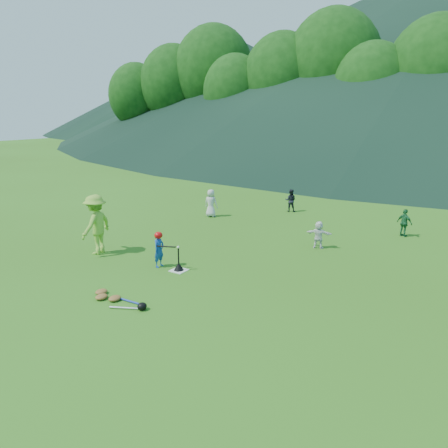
{
  "coord_description": "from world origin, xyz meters",
  "views": [
    {
      "loc": [
        7.81,
        -9.6,
        4.65
      ],
      "look_at": [
        0.0,
        2.5,
        0.9
      ],
      "focal_mm": 35.0,
      "sensor_mm": 36.0,
      "label": 1
    }
  ],
  "objects_px": {
    "batting_tee": "(179,267)",
    "fielder_d": "(319,235)",
    "fielder_b": "(291,200)",
    "batter_child": "(159,250)",
    "adult_coach": "(96,224)",
    "fielder_c": "(404,223)",
    "home_plate": "(179,270)",
    "fielder_a": "(211,203)",
    "equipment_pile": "(114,298)"
  },
  "relations": [
    {
      "from": "fielder_c",
      "to": "fielder_d",
      "type": "xyz_separation_m",
      "value": [
        -2.2,
        -3.15,
        -0.05
      ]
    },
    {
      "from": "adult_coach",
      "to": "fielder_c",
      "type": "xyz_separation_m",
      "value": [
        8.22,
        7.7,
        -0.47
      ]
    },
    {
      "from": "fielder_c",
      "to": "adult_coach",
      "type": "bearing_deg",
      "value": 65.81
    },
    {
      "from": "batting_tee",
      "to": "home_plate",
      "type": "bearing_deg",
      "value": 0.0
    },
    {
      "from": "fielder_a",
      "to": "fielder_b",
      "type": "distance_m",
      "value": 3.88
    },
    {
      "from": "fielder_b",
      "to": "fielder_c",
      "type": "distance_m",
      "value": 5.62
    },
    {
      "from": "batting_tee",
      "to": "fielder_d",
      "type": "bearing_deg",
      "value": 58.51
    },
    {
      "from": "fielder_b",
      "to": "equipment_pile",
      "type": "height_order",
      "value": "fielder_b"
    },
    {
      "from": "fielder_b",
      "to": "fielder_d",
      "type": "height_order",
      "value": "fielder_b"
    },
    {
      "from": "batting_tee",
      "to": "fielder_b",
      "type": "bearing_deg",
      "value": 93.22
    },
    {
      "from": "fielder_a",
      "to": "batting_tee",
      "type": "distance_m",
      "value": 6.96
    },
    {
      "from": "home_plate",
      "to": "batting_tee",
      "type": "relative_size",
      "value": 0.66
    },
    {
      "from": "batter_child",
      "to": "fielder_a",
      "type": "xyz_separation_m",
      "value": [
        -2.37,
        6.25,
        0.08
      ]
    },
    {
      "from": "fielder_c",
      "to": "fielder_b",
      "type": "bearing_deg",
      "value": 6.54
    },
    {
      "from": "adult_coach",
      "to": "home_plate",
      "type": "bearing_deg",
      "value": 82.51
    },
    {
      "from": "home_plate",
      "to": "batting_tee",
      "type": "xyz_separation_m",
      "value": [
        0.0,
        0.0,
        0.12
      ]
    },
    {
      "from": "fielder_b",
      "to": "batting_tee",
      "type": "height_order",
      "value": "fielder_b"
    },
    {
      "from": "batter_child",
      "to": "batting_tee",
      "type": "distance_m",
      "value": 0.83
    },
    {
      "from": "batter_child",
      "to": "fielder_a",
      "type": "distance_m",
      "value": 6.69
    },
    {
      "from": "adult_coach",
      "to": "fielder_b",
      "type": "relative_size",
      "value": 1.87
    },
    {
      "from": "adult_coach",
      "to": "fielder_a",
      "type": "relative_size",
      "value": 1.61
    },
    {
      "from": "adult_coach",
      "to": "fielder_d",
      "type": "xyz_separation_m",
      "value": [
        6.02,
        4.55,
        -0.51
      ]
    },
    {
      "from": "fielder_d",
      "to": "equipment_pile",
      "type": "height_order",
      "value": "fielder_d"
    },
    {
      "from": "fielder_a",
      "to": "batting_tee",
      "type": "height_order",
      "value": "fielder_a"
    },
    {
      "from": "home_plate",
      "to": "equipment_pile",
      "type": "relative_size",
      "value": 0.25
    },
    {
      "from": "fielder_b",
      "to": "fielder_d",
      "type": "bearing_deg",
      "value": 105.9
    },
    {
      "from": "home_plate",
      "to": "fielder_b",
      "type": "distance_m",
      "value": 9.13
    },
    {
      "from": "batter_child",
      "to": "home_plate",
      "type": "bearing_deg",
      "value": -88.66
    },
    {
      "from": "batter_child",
      "to": "fielder_d",
      "type": "height_order",
      "value": "batter_child"
    },
    {
      "from": "fielder_b",
      "to": "batter_child",
      "type": "bearing_deg",
      "value": 70.41
    },
    {
      "from": "adult_coach",
      "to": "fielder_a",
      "type": "xyz_separation_m",
      "value": [
        0.24,
        6.37,
        -0.38
      ]
    },
    {
      "from": "batter_child",
      "to": "fielder_a",
      "type": "bearing_deg",
      "value": 18.86
    },
    {
      "from": "batter_child",
      "to": "fielder_a",
      "type": "height_order",
      "value": "fielder_a"
    },
    {
      "from": "fielder_b",
      "to": "batting_tee",
      "type": "bearing_deg",
      "value": 74.94
    },
    {
      "from": "fielder_d",
      "to": "adult_coach",
      "type": "bearing_deg",
      "value": 27.45
    },
    {
      "from": "batting_tee",
      "to": "equipment_pile",
      "type": "distance_m",
      "value": 2.56
    },
    {
      "from": "fielder_a",
      "to": "fielder_c",
      "type": "bearing_deg",
      "value": -179.55
    },
    {
      "from": "fielder_d",
      "to": "batting_tee",
      "type": "height_order",
      "value": "fielder_d"
    },
    {
      "from": "fielder_d",
      "to": "fielder_b",
      "type": "bearing_deg",
      "value": -65.42
    },
    {
      "from": "fielder_c",
      "to": "equipment_pile",
      "type": "bearing_deg",
      "value": 86.75
    },
    {
      "from": "fielder_a",
      "to": "batting_tee",
      "type": "relative_size",
      "value": 1.83
    },
    {
      "from": "home_plate",
      "to": "fielder_d",
      "type": "bearing_deg",
      "value": 58.51
    },
    {
      "from": "home_plate",
      "to": "fielder_c",
      "type": "height_order",
      "value": "fielder_c"
    },
    {
      "from": "fielder_a",
      "to": "adult_coach",
      "type": "bearing_deg",
      "value": 78.87
    },
    {
      "from": "batter_child",
      "to": "adult_coach",
      "type": "xyz_separation_m",
      "value": [
        -2.61,
        -0.12,
        0.46
      ]
    },
    {
      "from": "home_plate",
      "to": "fielder_b",
      "type": "height_order",
      "value": "fielder_b"
    },
    {
      "from": "home_plate",
      "to": "adult_coach",
      "type": "distance_m",
      "value": 3.48
    },
    {
      "from": "adult_coach",
      "to": "equipment_pile",
      "type": "xyz_separation_m",
      "value": [
        3.31,
        -2.4,
        -0.93
      ]
    },
    {
      "from": "fielder_c",
      "to": "fielder_a",
      "type": "bearing_deg",
      "value": 32.13
    },
    {
      "from": "home_plate",
      "to": "fielder_c",
      "type": "relative_size",
      "value": 0.43
    }
  ]
}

